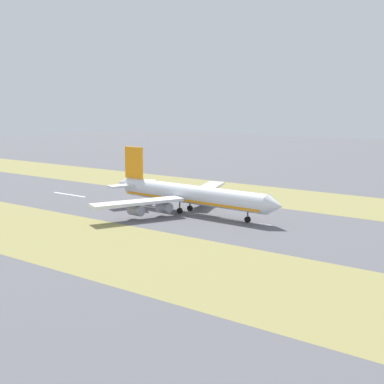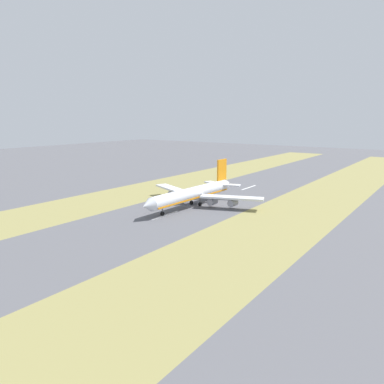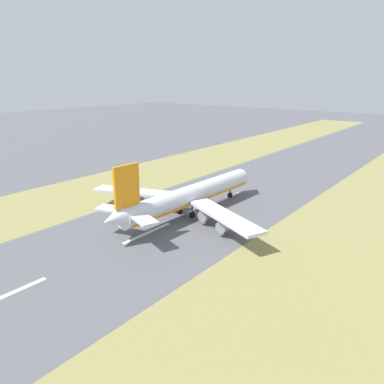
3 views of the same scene
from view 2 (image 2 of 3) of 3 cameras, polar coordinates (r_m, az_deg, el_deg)
name	(u,v)px [view 2 (image 2 of 3)]	position (r m, az deg, el deg)	size (l,w,h in m)	color
ground_plane	(191,207)	(177.63, -0.08, -2.23)	(800.00, 800.00, 0.00)	#56565B
grass_median_west	(282,221)	(156.87, 13.50, -4.38)	(40.00, 600.00, 0.01)	olive
grass_median_east	(124,195)	(206.28, -10.35, -0.51)	(40.00, 600.00, 0.01)	olive
centreline_dash_near	(249,187)	(228.54, 8.69, 0.69)	(1.20, 18.00, 0.01)	silver
centreline_dash_mid	(214,199)	(194.21, 3.39, -1.08)	(1.20, 18.00, 0.01)	silver
centreline_dash_far	(165,215)	(162.49, -4.09, -3.55)	(1.20, 18.00, 0.01)	silver
airplane_main_jet	(194,193)	(178.09, 0.37, -0.21)	(64.11, 67.13, 20.20)	silver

